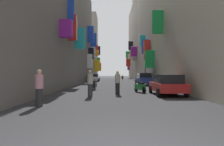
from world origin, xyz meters
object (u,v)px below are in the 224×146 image
Objects in this scene: traffic_light_near_corner at (146,64)px; parked_car_blue at (145,79)px; scooter_green at (141,87)px; pedestrian_near_right at (118,79)px; pedestrian_near_left at (91,83)px; parked_car_red at (168,84)px; pedestrian_mid_street at (40,88)px; scooter_black at (95,85)px; parked_car_white at (95,77)px; scooter_orange at (123,77)px; pedestrian_crossing at (118,83)px.

parked_car_blue is at bearing -102.17° from traffic_light_near_corner.
pedestrian_near_right reaches higher than scooter_green.
pedestrian_near_left is 1.10× the size of pedestrian_near_right.
pedestrian_mid_street is at bearing -146.90° from parked_car_red.
scooter_green is at bearing 130.01° from parked_car_red.
pedestrian_mid_street is at bearing -100.50° from scooter_black.
parked_car_blue is at bearing 65.96° from pedestrian_near_left.
pedestrian_near_right is at bearing 74.80° from pedestrian_mid_street.
scooter_black is at bearing -121.61° from traffic_light_near_corner.
parked_car_white reaches higher than scooter_orange.
traffic_light_near_corner is at bearing 68.57° from pedestrian_near_left.
parked_car_white reaches higher than scooter_black.
scooter_orange and scooter_black have the same top height.
parked_car_blue is 18.04m from pedestrian_mid_street.
pedestrian_crossing is at bearing -91.67° from pedestrian_near_right.
pedestrian_crossing is 6.59m from pedestrian_mid_street.
parked_car_red is at bearing -90.94° from parked_car_blue.
pedestrian_mid_street is (-3.86, -5.35, 0.01)m from pedestrian_crossing.
scooter_green is (-1.85, -9.55, -0.35)m from parked_car_blue.
scooter_black is at bearing -85.01° from parked_car_white.
pedestrian_near_right reaches higher than parked_car_red.
pedestrian_near_right is (4.02, -12.34, 0.06)m from parked_car_white.
scooter_green is 13.85m from traffic_light_near_corner.
pedestrian_crossing reaches higher than parked_car_white.
traffic_light_near_corner is (4.55, 14.81, 2.13)m from pedestrian_crossing.
parked_car_white is 22.57m from pedestrian_crossing.
traffic_light_near_corner is at bearing -83.53° from scooter_orange.
scooter_orange is 41.13m from pedestrian_mid_street.
parked_car_red is at bearing 33.10° from pedestrian_mid_street.
pedestrian_near_right is (-3.25, 10.44, 0.03)m from parked_car_red.
scooter_black is 9.46m from pedestrian_mid_street.
pedestrian_near_right reaches higher than parked_car_white.
pedestrian_near_left is 0.40× the size of traffic_light_near_corner.
parked_car_blue is 2.60× the size of pedestrian_near_right.
parked_car_red is 2.14× the size of scooter_orange.
pedestrian_near_right is at bearing 79.36° from pedestrian_near_left.
parked_car_red reaches higher than scooter_green.
pedestrian_crossing is at bearing -80.47° from parked_car_white.
pedestrian_crossing is 0.39× the size of traffic_light_near_corner.
scooter_black is 4.50m from pedestrian_crossing.
scooter_green is at bearing -90.58° from scooter_orange.
traffic_light_near_corner is (4.26, 4.89, 2.19)m from pedestrian_near_right.
scooter_green is at bearing -100.97° from parked_car_blue.
pedestrian_crossing reaches higher than scooter_orange.
traffic_light_near_corner is at bearing 67.35° from pedestrian_mid_street.
scooter_green is (-1.66, 1.98, -0.30)m from parked_car_red.
parked_car_red is 23.91m from parked_car_white.
traffic_light_near_corner reaches higher than parked_car_red.
scooter_green is 0.96× the size of pedestrian_near_left.
pedestrian_mid_street is (-5.74, -6.81, 0.41)m from scooter_green.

